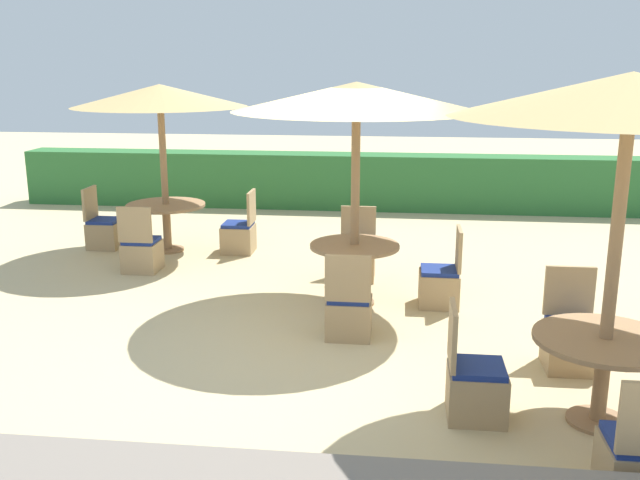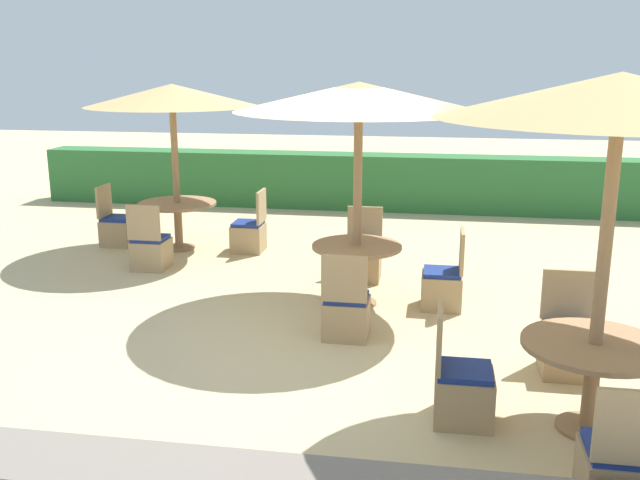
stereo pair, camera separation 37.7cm
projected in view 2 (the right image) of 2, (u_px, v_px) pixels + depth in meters
ground_plane at (310, 338)px, 7.36m from camera, size 40.00×40.00×0.00m
hedge_row at (372, 182)px, 13.64m from camera, size 13.00×0.70×1.05m
parasol_front_right at (620, 97)px, 4.93m from camera, size 2.59×2.59×2.72m
round_table_front_right at (594, 361)px, 5.42m from camera, size 1.10×1.10×0.72m
patio_chair_front_right_north at (567, 346)px, 6.49m from camera, size 0.46×0.46×0.93m
patio_chair_front_right_south at (619, 474)px, 4.49m from camera, size 0.46×0.46×0.93m
patio_chair_front_right_west at (462, 390)px, 5.63m from camera, size 0.46×0.46×0.93m
parasol_back_left at (172, 96)px, 10.29m from camera, size 2.51×2.51×2.46m
round_table_back_left at (178, 211)px, 10.71m from camera, size 1.17×1.17×0.72m
patio_chair_back_left_east at (249, 234)px, 10.65m from camera, size 0.46×0.46×0.93m
patio_chair_back_left_west at (118, 228)px, 11.00m from camera, size 0.46×0.46×0.93m
patio_chair_back_left_south at (151, 250)px, 9.75m from camera, size 0.46×0.46×0.93m
parasol_center at (359, 98)px, 7.81m from camera, size 2.78×2.78×2.56m
round_table_center at (357, 258)px, 8.26m from camera, size 1.04×1.04×0.72m
patio_chair_center_south at (346, 313)px, 7.34m from camera, size 0.46×0.46×0.93m
patio_chair_center_north at (363, 260)px, 9.29m from camera, size 0.46×0.46×0.93m
patio_chair_center_east at (443, 286)px, 8.22m from camera, size 0.46×0.46×0.93m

